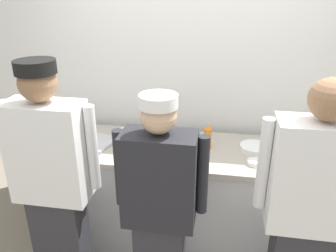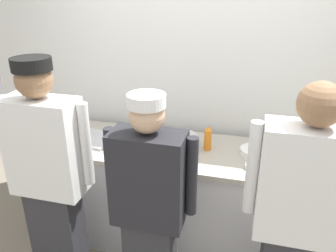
{
  "view_description": "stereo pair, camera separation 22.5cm",
  "coord_description": "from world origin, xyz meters",
  "px_view_note": "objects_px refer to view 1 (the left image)",
  "views": [
    {
      "loc": [
        0.29,
        -2.03,
        2.15
      ],
      "look_at": [
        -0.11,
        0.38,
        1.11
      ],
      "focal_mm": 35.72,
      "sensor_mm": 36.0,
      "label": 1
    },
    {
      "loc": [
        0.51,
        -1.98,
        2.15
      ],
      "look_at": [
        -0.11,
        0.38,
        1.11
      ],
      "focal_mm": 35.72,
      "sensor_mm": 36.0,
      "label": 2
    }
  ],
  "objects_px": {
    "chef_center": "(160,208)",
    "squeeze_bottle_secondary": "(208,137)",
    "chef_near_left": "(53,183)",
    "ramekin_yellow_sauce": "(302,151)",
    "mixing_bowl_steel": "(177,141)",
    "ramekin_green_sauce": "(254,162)",
    "chef_far_right": "(308,214)",
    "squeeze_bottle_primary": "(290,145)",
    "chefs_knife": "(128,152)",
    "plate_stack_front": "(254,148)",
    "ramekin_orange_sauce": "(304,161)",
    "sheet_tray": "(85,140)",
    "plate_stack_rear": "(131,134)"
  },
  "relations": [
    {
      "from": "chef_far_right",
      "to": "squeeze_bottle_secondary",
      "type": "height_order",
      "value": "chef_far_right"
    },
    {
      "from": "chefs_knife",
      "to": "ramekin_green_sauce",
      "type": "bearing_deg",
      "value": -1.76
    },
    {
      "from": "chef_center",
      "to": "chefs_knife",
      "type": "relative_size",
      "value": 5.82
    },
    {
      "from": "plate_stack_front",
      "to": "ramekin_yellow_sauce",
      "type": "bearing_deg",
      "value": 3.16
    },
    {
      "from": "chef_near_left",
      "to": "sheet_tray",
      "type": "height_order",
      "value": "chef_near_left"
    },
    {
      "from": "plate_stack_front",
      "to": "chef_center",
      "type": "bearing_deg",
      "value": -129.11
    },
    {
      "from": "ramekin_green_sauce",
      "to": "ramekin_yellow_sauce",
      "type": "height_order",
      "value": "ramekin_yellow_sauce"
    },
    {
      "from": "chef_far_right",
      "to": "sheet_tray",
      "type": "distance_m",
      "value": 1.79
    },
    {
      "from": "plate_stack_front",
      "to": "ramekin_orange_sauce",
      "type": "distance_m",
      "value": 0.38
    },
    {
      "from": "chef_near_left",
      "to": "plate_stack_rear",
      "type": "distance_m",
      "value": 0.88
    },
    {
      "from": "squeeze_bottle_primary",
      "to": "squeeze_bottle_secondary",
      "type": "xyz_separation_m",
      "value": [
        -0.64,
        0.01,
        0.01
      ]
    },
    {
      "from": "chef_far_right",
      "to": "ramekin_yellow_sauce",
      "type": "relative_size",
      "value": 20.81
    },
    {
      "from": "plate_stack_front",
      "to": "ramekin_green_sauce",
      "type": "xyz_separation_m",
      "value": [
        -0.01,
        -0.23,
        -0.0
      ]
    },
    {
      "from": "plate_stack_rear",
      "to": "squeeze_bottle_primary",
      "type": "bearing_deg",
      "value": -5.02
    },
    {
      "from": "chef_center",
      "to": "plate_stack_front",
      "type": "height_order",
      "value": "chef_center"
    },
    {
      "from": "ramekin_green_sauce",
      "to": "chefs_knife",
      "type": "height_order",
      "value": "ramekin_green_sauce"
    },
    {
      "from": "chef_center",
      "to": "chef_far_right",
      "type": "relative_size",
      "value": 0.92
    },
    {
      "from": "sheet_tray",
      "to": "ramekin_orange_sauce",
      "type": "bearing_deg",
      "value": -2.82
    },
    {
      "from": "squeeze_bottle_primary",
      "to": "mixing_bowl_steel",
      "type": "bearing_deg",
      "value": -178.71
    },
    {
      "from": "chef_near_left",
      "to": "mixing_bowl_steel",
      "type": "relative_size",
      "value": 5.39
    },
    {
      "from": "squeeze_bottle_secondary",
      "to": "ramekin_orange_sauce",
      "type": "height_order",
      "value": "squeeze_bottle_secondary"
    },
    {
      "from": "chef_center",
      "to": "squeeze_bottle_secondary",
      "type": "bearing_deg",
      "value": 71.79
    },
    {
      "from": "chef_near_left",
      "to": "ramekin_yellow_sauce",
      "type": "bearing_deg",
      "value": 23.66
    },
    {
      "from": "mixing_bowl_steel",
      "to": "ramekin_green_sauce",
      "type": "distance_m",
      "value": 0.63
    },
    {
      "from": "sheet_tray",
      "to": "mixing_bowl_steel",
      "type": "bearing_deg",
      "value": 1.81
    },
    {
      "from": "squeeze_bottle_secondary",
      "to": "ramekin_green_sauce",
      "type": "height_order",
      "value": "squeeze_bottle_secondary"
    },
    {
      "from": "mixing_bowl_steel",
      "to": "ramekin_yellow_sauce",
      "type": "bearing_deg",
      "value": 3.55
    },
    {
      "from": "chef_center",
      "to": "squeeze_bottle_secondary",
      "type": "height_order",
      "value": "chef_center"
    },
    {
      "from": "chef_near_left",
      "to": "chefs_knife",
      "type": "xyz_separation_m",
      "value": [
        0.36,
        0.53,
        -0.01
      ]
    },
    {
      "from": "chef_center",
      "to": "ramekin_yellow_sauce",
      "type": "relative_size",
      "value": 19.22
    },
    {
      "from": "plate_stack_front",
      "to": "ramekin_green_sauce",
      "type": "bearing_deg",
      "value": -93.63
    },
    {
      "from": "squeeze_bottle_primary",
      "to": "ramekin_orange_sauce",
      "type": "height_order",
      "value": "squeeze_bottle_primary"
    },
    {
      "from": "chef_center",
      "to": "ramekin_yellow_sauce",
      "type": "bearing_deg",
      "value": 38.37
    },
    {
      "from": "chef_near_left",
      "to": "chefs_knife",
      "type": "bearing_deg",
      "value": 56.21
    },
    {
      "from": "chef_far_right",
      "to": "squeeze_bottle_secondary",
      "type": "bearing_deg",
      "value": 129.78
    },
    {
      "from": "plate_stack_front",
      "to": "ramekin_orange_sauce",
      "type": "xyz_separation_m",
      "value": [
        0.35,
        -0.15,
        -0.0
      ]
    },
    {
      "from": "sheet_tray",
      "to": "squeeze_bottle_secondary",
      "type": "distance_m",
      "value": 1.03
    },
    {
      "from": "ramekin_green_sauce",
      "to": "plate_stack_rear",
      "type": "bearing_deg",
      "value": 162.79
    },
    {
      "from": "chef_center",
      "to": "ramekin_orange_sauce",
      "type": "bearing_deg",
      "value": 32.35
    },
    {
      "from": "squeeze_bottle_secondary",
      "to": "plate_stack_front",
      "type": "bearing_deg",
      "value": 1.04
    },
    {
      "from": "plate_stack_front",
      "to": "chefs_knife",
      "type": "distance_m",
      "value": 1.0
    },
    {
      "from": "chef_far_right",
      "to": "plate_stack_front",
      "type": "bearing_deg",
      "value": 108.59
    },
    {
      "from": "plate_stack_rear",
      "to": "ramekin_yellow_sauce",
      "type": "height_order",
      "value": "plate_stack_rear"
    },
    {
      "from": "chef_center",
      "to": "plate_stack_rear",
      "type": "xyz_separation_m",
      "value": [
        -0.42,
        0.86,
        0.1
      ]
    },
    {
      "from": "ramekin_yellow_sauce",
      "to": "ramekin_orange_sauce",
      "type": "bearing_deg",
      "value": -97.56
    },
    {
      "from": "plate_stack_front",
      "to": "squeeze_bottle_secondary",
      "type": "distance_m",
      "value": 0.38
    },
    {
      "from": "chef_far_right",
      "to": "squeeze_bottle_primary",
      "type": "height_order",
      "value": "chef_far_right"
    },
    {
      "from": "ramekin_orange_sauce",
      "to": "chef_far_right",
      "type": "bearing_deg",
      "value": -98.46
    },
    {
      "from": "squeeze_bottle_primary",
      "to": "chefs_knife",
      "type": "relative_size",
      "value": 0.64
    },
    {
      "from": "ramekin_green_sauce",
      "to": "plate_stack_front",
      "type": "bearing_deg",
      "value": 86.37
    }
  ]
}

